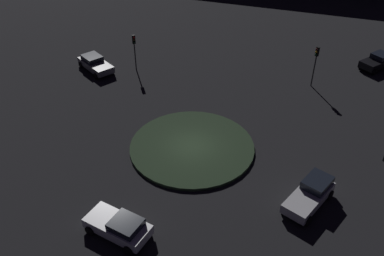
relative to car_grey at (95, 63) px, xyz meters
name	(u,v)px	position (x,y,z in m)	size (l,w,h in m)	color
ground_plane	(192,148)	(-16.57, -0.74, -0.75)	(117.12, 117.12, 0.00)	black
roundabout_island	(192,147)	(-16.57, -0.74, -0.62)	(9.78, 9.78, 0.25)	#263823
car_grey	(95,63)	(0.00, 0.00, 0.00)	(4.58, 2.42, 1.45)	slate
car_black	(378,61)	(-16.48, -24.50, 0.03)	(1.99, 3.86, 1.54)	black
car_white	(119,226)	(-21.12, 7.82, 0.01)	(4.49, 3.40, 1.45)	white
car_silver	(310,194)	(-25.91, -3.78, 0.05)	(2.79, 4.52, 1.55)	silver
traffic_light_east	(134,46)	(-2.43, -3.48, 2.01)	(0.38, 0.34, 3.85)	#2D2D2D
traffic_light_south	(316,59)	(-15.17, -15.93, 2.18)	(0.32, 0.37, 4.10)	#2D2D2D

